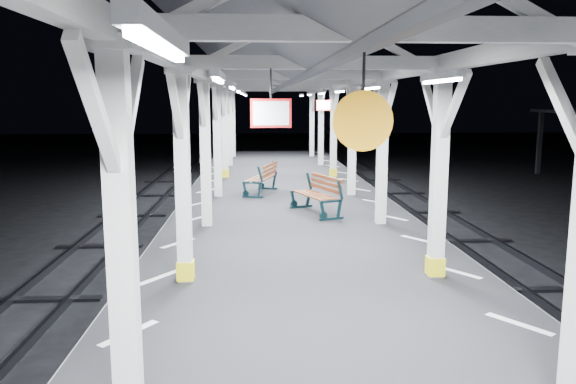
{
  "coord_description": "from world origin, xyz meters",
  "views": [
    {
      "loc": [
        -0.88,
        -6.6,
        3.81
      ],
      "look_at": [
        -0.31,
        3.3,
        2.2
      ],
      "focal_mm": 35.0,
      "sensor_mm": 36.0,
      "label": 1
    }
  ],
  "objects": [
    {
      "name": "bench_far",
      "position": [
        -0.64,
        10.39,
        1.5
      ],
      "size": [
        1.1,
        1.85,
        0.94
      ],
      "rotation": [
        0.0,
        0.0,
        -0.29
      ],
      "color": "#0F282E",
      "rests_on": "platform"
    },
    {
      "name": "hazard_stripes_left",
      "position": [
        -2.45,
        0.0,
        1.0
      ],
      "size": [
        1.0,
        48.0,
        0.01
      ],
      "primitive_type": "cube",
      "color": "silver",
      "rests_on": "platform"
    },
    {
      "name": "platform",
      "position": [
        0.0,
        0.0,
        0.5
      ],
      "size": [
        6.0,
        50.0,
        1.0
      ],
      "primitive_type": "cube",
      "color": "black",
      "rests_on": "ground"
    },
    {
      "name": "canopy",
      "position": [
        0.0,
        -0.02,
        4.56
      ],
      "size": [
        5.4,
        49.0,
        4.65
      ],
      "color": "silver",
      "rests_on": "platform"
    },
    {
      "name": "hazard_stripes_right",
      "position": [
        2.45,
        0.0,
        1.0
      ],
      "size": [
        1.0,
        48.0,
        0.01
      ],
      "primitive_type": "cube",
      "color": "silver",
      "rests_on": "platform"
    },
    {
      "name": "bench_mid",
      "position": [
        0.71,
        7.26,
        1.51
      ],
      "size": [
        1.21,
        1.86,
        0.95
      ],
      "rotation": [
        0.0,
        0.0,
        0.36
      ],
      "color": "#0F282E",
      "rests_on": "platform"
    }
  ]
}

